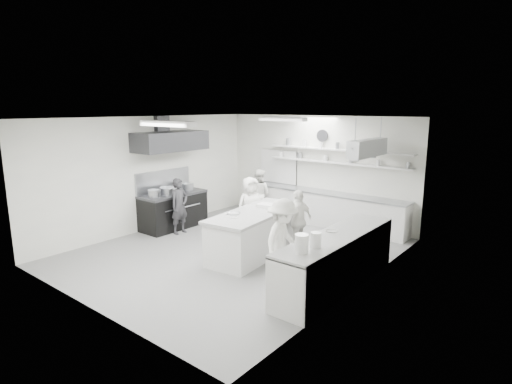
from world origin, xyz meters
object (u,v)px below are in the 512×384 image
Objects in this scene: stove at (173,211)px; cook_back at (259,194)px; back_counter at (319,208)px; right_counter at (336,261)px; cook_stove at (179,206)px; prep_island at (256,234)px.

stove is 2.50m from cook_back.
right_counter is at bearing -55.35° from back_counter.
right_counter is at bearing -6.52° from stove.
back_counter is at bearing 124.65° from right_counter.
stove is at bearing 65.83° from cook_stove.
prep_island is 2.99m from cook_back.
cook_stove is at bearing -127.78° from back_counter.
right_counter reaches higher than back_counter.
prep_island is at bearing 114.37° from cook_back.
cook_stove reaches higher than prep_island.
back_counter is 1.79m from cook_back.
cook_back is at bearing 59.62° from stove.
cook_back reaches higher than stove.
cook_back reaches higher than cook_stove.
right_counter is 4.73m from cook_stove.
cook_stove is at bearing -23.96° from stove.
stove is 0.36× the size of back_counter.
cook_stove is at bearing 175.64° from right_counter.
prep_island is at bearing -87.08° from back_counter.
prep_island is at bearing -89.95° from cook_stove.
prep_island is at bearing -4.30° from stove.
right_counter reaches higher than prep_island.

